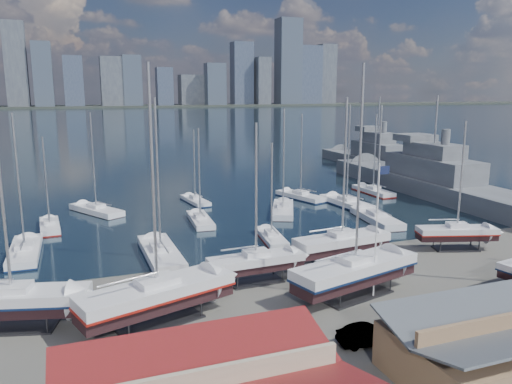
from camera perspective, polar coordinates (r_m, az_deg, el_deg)
name	(u,v)px	position (r m, az deg, el deg)	size (l,w,h in m)	color
ground	(354,285)	(47.26, 11.14, -10.41)	(1400.00, 1400.00, 0.00)	#605E59
water	(106,119)	(348.39, -16.78, 8.00)	(1400.00, 600.00, 0.40)	#192839
far_shore	(89,107)	(607.83, -18.53, 9.24)	(1400.00, 80.00, 2.20)	#2D332D
skyline	(80,72)	(601.52, -19.50, 12.79)	(639.14, 43.80, 107.69)	#475166
shed_grey	(494,345)	(35.08, 25.56, -15.52)	(12.60, 8.40, 4.17)	#8C6B4C
sailboat_cradle_0	(12,301)	(41.89, -26.07, -11.12)	(11.51, 5.92, 17.77)	#2D2D33
sailboat_cradle_1	(158,295)	(39.35, -11.19, -11.45)	(12.64, 6.97, 19.41)	#2D2D33
sailboat_cradle_2	(256,262)	(46.35, 0.02, -7.98)	(9.08, 2.94, 14.74)	#2D2D33
sailboat_cradle_3	(355,271)	(44.26, 11.28, -8.82)	(12.78, 6.39, 19.60)	#2D2D33
sailboat_cradle_4	(342,242)	(52.48, 9.80, -5.69)	(10.64, 3.95, 16.90)	#2D2D33
sailboat_cradle_6	(457,232)	(60.10, 21.97, -4.31)	(9.10, 4.98, 14.31)	#2D2D33
sailboat_moored_0	(25,253)	(59.52, -24.87, -6.37)	(3.10, 10.75, 16.03)	black
sailboat_moored_1	(50,227)	(69.64, -22.50, -3.70)	(2.80, 8.46, 12.47)	black
sailboat_moored_2	(96,211)	(76.18, -17.77, -2.12)	(7.44, 10.17, 15.23)	black
sailboat_moored_3	(161,255)	(54.33, -10.82, -7.14)	(3.40, 11.82, 17.64)	black
sailboat_moored_4	(200,221)	(67.65, -6.38, -3.30)	(3.10, 8.98, 13.33)	black
sailboat_moored_5	(195,201)	(79.90, -6.96, -1.05)	(3.35, 8.39, 12.19)	black
sailboat_moored_6	(271,238)	(59.60, 1.77, -5.27)	(3.38, 8.40, 12.20)	black
sailboat_moored_7	(283,211)	(72.88, 3.11, -2.18)	(6.98, 10.72, 15.77)	black
sailboat_moored_8	(301,197)	(82.67, 5.12, -0.59)	(5.51, 10.14, 14.60)	black
sailboat_moored_9	(376,220)	(69.88, 13.58, -3.08)	(4.50, 11.19, 16.43)	black
sailboat_moored_10	(347,204)	(78.50, 10.31, -1.37)	(3.96, 11.09, 16.24)	black
sailboat_moored_11	(373,192)	(89.02, 13.23, 0.01)	(2.87, 9.64, 14.34)	black
naval_ship_east	(431,185)	(90.95, 19.40, 0.78)	(9.53, 52.75, 18.73)	slate
naval_ship_west	(377,161)	(119.17, 13.62, 3.47)	(7.67, 42.54, 17.82)	slate
car_a	(307,363)	(33.25, 5.83, -18.89)	(1.51, 3.76, 1.28)	gray
car_b	(368,335)	(37.04, 12.65, -15.65)	(1.49, 4.28, 1.41)	gray
car_c	(501,304)	(45.15, 26.22, -11.44)	(2.51, 5.45, 1.52)	gray
flagpole	(378,222)	(42.95, 13.72, -3.37)	(1.03, 0.12, 11.64)	white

